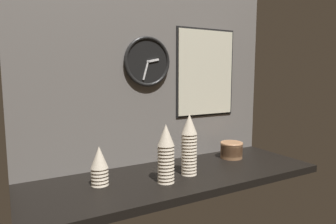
% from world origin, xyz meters
% --- Properties ---
extents(ground_plane, '(1.60, 0.56, 0.04)m').
position_xyz_m(ground_plane, '(0.00, 0.00, -0.02)').
color(ground_plane, black).
extents(wall_tiled_back, '(1.60, 0.03, 1.05)m').
position_xyz_m(wall_tiled_back, '(0.00, 0.27, 0.53)').
color(wall_tiled_back, slate).
rests_on(wall_tiled_back, ground_plane).
extents(cup_stack_center, '(0.09, 0.09, 0.29)m').
position_xyz_m(cup_stack_center, '(-0.11, -0.09, 0.15)').
color(cup_stack_center, beige).
rests_on(cup_stack_center, ground_plane).
extents(cup_stack_center_right, '(0.09, 0.09, 0.33)m').
position_xyz_m(cup_stack_center_right, '(0.05, -0.04, 0.16)').
color(cup_stack_center_right, beige).
rests_on(cup_stack_center_right, ground_plane).
extents(cup_stack_left, '(0.09, 0.09, 0.19)m').
position_xyz_m(cup_stack_left, '(-0.41, 0.04, 0.10)').
color(cup_stack_left, beige).
rests_on(cup_stack_left, ground_plane).
extents(bowl_stack_far_right, '(0.14, 0.14, 0.10)m').
position_xyz_m(bowl_stack_far_right, '(0.46, 0.09, 0.05)').
color(bowl_stack_far_right, '#996B47').
rests_on(bowl_stack_far_right, ground_plane).
extents(wall_clock, '(0.29, 0.03, 0.29)m').
position_xyz_m(wall_clock, '(-0.06, 0.23, 0.61)').
color(wall_clock, black).
extents(menu_board, '(0.44, 0.01, 0.56)m').
position_xyz_m(menu_board, '(0.36, 0.24, 0.54)').
color(menu_board, black).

